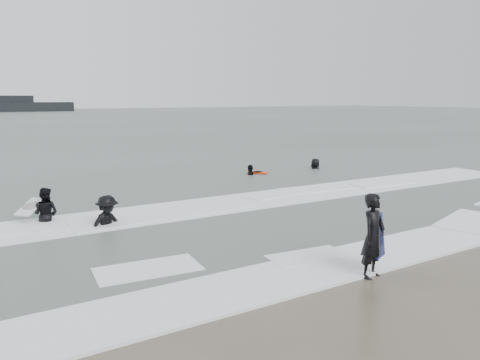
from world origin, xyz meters
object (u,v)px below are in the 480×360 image
vessel_horizon (10,106)px  surfer_wading (46,223)px  surfer_right_far (315,170)px  surfer_centre (371,276)px  surfer_breaker (108,228)px  surfer_right_near (250,176)px

vessel_horizon → surfer_wading: bearing=-94.4°
surfer_right_far → surfer_centre: bearing=30.1°
surfer_wading → surfer_right_far: bearing=-125.9°
surfer_right_far → surfer_wading: bearing=-8.1°
surfer_wading → vessel_horizon: vessel_horizon is taller
surfer_wading → surfer_breaker: surfer_breaker is taller
surfer_right_near → surfer_right_far: bearing=118.5°
vessel_horizon → surfer_right_near: bearing=-89.8°
surfer_centre → surfer_wading: size_ratio=1.11×
surfer_right_near → vessel_horizon: bearing=-149.7°
surfer_right_near → surfer_right_far: size_ratio=0.97×
surfer_breaker → vessel_horizon: 128.73m
surfer_breaker → surfer_right_near: surfer_breaker is taller
surfer_right_near → vessel_horizon: (-0.39, 122.57, 1.61)m
surfer_centre → vessel_horizon: size_ratio=0.06×
surfer_wading → surfer_right_near: 11.08m
surfer_breaker → surfer_right_far: bearing=3.4°
surfer_right_far → vessel_horizon: vessel_horizon is taller
surfer_breaker → surfer_right_near: 10.49m
surfer_centre → vessel_horizon: 135.33m
surfer_centre → surfer_breaker: 7.83m
surfer_breaker → surfer_right_near: (8.69, 5.88, 0.00)m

